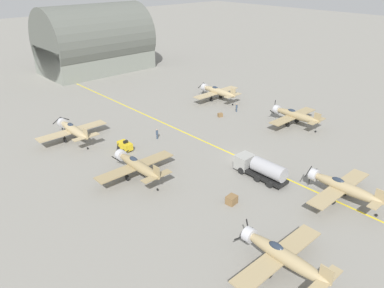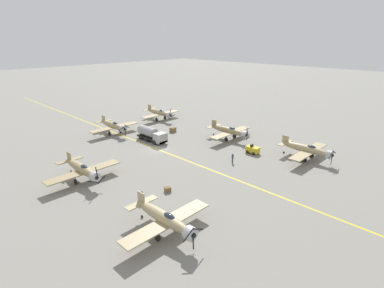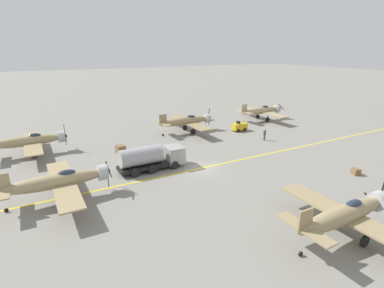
{
  "view_description": "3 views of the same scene",
  "coord_description": "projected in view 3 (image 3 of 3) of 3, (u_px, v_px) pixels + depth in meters",
  "views": [
    {
      "loc": [
        -40.25,
        -32.3,
        27.05
      ],
      "look_at": [
        -6.63,
        4.5,
        3.14
      ],
      "focal_mm": 35.0,
      "sensor_mm": 36.0,
      "label": 1
    },
    {
      "loc": [
        35.9,
        44.98,
        21.53
      ],
      "look_at": [
        -2.96,
        6.81,
        2.13
      ],
      "focal_mm": 28.0,
      "sensor_mm": 36.0,
      "label": 2
    },
    {
      "loc": [
        29.02,
        -17.19,
        13.83
      ],
      "look_at": [
        -2.09,
        0.07,
        2.52
      ],
      "focal_mm": 28.0,
      "sensor_mm": 36.0,
      "label": 3
    }
  ],
  "objects": [
    {
      "name": "airplane_near_center",
      "position": [
        59.0,
        181.0,
        28.07
      ],
      "size": [
        12.0,
        9.98,
        3.65
      ],
      "rotation": [
        0.0,
        0.0,
        0.16
      ],
      "color": "tan",
      "rests_on": "ground"
    },
    {
      "name": "airplane_near_left",
      "position": [
        29.0,
        141.0,
        40.27
      ],
      "size": [
        12.0,
        9.98,
        3.75
      ],
      "rotation": [
        0.0,
        0.0,
        0.19
      ],
      "color": "tan",
      "rests_on": "ground"
    },
    {
      "name": "airplane_mid_right",
      "position": [
        346.0,
        214.0,
        22.44
      ],
      "size": [
        12.0,
        9.98,
        3.8
      ],
      "rotation": [
        0.0,
        0.0,
        0.16
      ],
      "color": "#9B875E",
      "rests_on": "ground"
    },
    {
      "name": "taxiway_stripe",
      "position": [
        200.0,
        168.0,
        36.32
      ],
      "size": [
        0.3,
        160.0,
        0.01
      ],
      "primitive_type": "cube",
      "color": "yellow",
      "rests_on": "ground"
    },
    {
      "name": "fuel_tanker",
      "position": [
        152.0,
        158.0,
        35.57
      ],
      "size": [
        2.67,
        8.0,
        2.98
      ],
      "color": "black",
      "rests_on": "ground"
    },
    {
      "name": "ground_plane",
      "position": [
        200.0,
        168.0,
        36.32
      ],
      "size": [
        400.0,
        400.0,
        0.0
      ],
      "primitive_type": "plane",
      "color": "gray"
    },
    {
      "name": "supply_crate_by_tanker",
      "position": [
        121.0,
        149.0,
        41.54
      ],
      "size": [
        1.43,
        1.24,
        1.1
      ],
      "primitive_type": "cube",
      "rotation": [
        0.0,
        0.0,
        0.11
      ],
      "color": "brown",
      "rests_on": "ground"
    },
    {
      "name": "supply_crate_mid_lane",
      "position": [
        356.0,
        172.0,
        34.46
      ],
      "size": [
        1.06,
        0.96,
        0.73
      ],
      "primitive_type": "cube",
      "rotation": [
        0.0,
        0.0,
        -0.32
      ],
      "color": "brown",
      "rests_on": "ground"
    },
    {
      "name": "airplane_mid_left",
      "position": [
        187.0,
        121.0,
        51.39
      ],
      "size": [
        12.0,
        9.98,
        3.76
      ],
      "rotation": [
        0.0,
        0.0,
        -0.13
      ],
      "color": "#968259",
      "rests_on": "ground"
    },
    {
      "name": "ground_crew_walking",
      "position": [
        265.0,
        134.0,
        47.29
      ],
      "size": [
        0.39,
        0.39,
        1.8
      ],
      "color": "#334256",
      "rests_on": "ground"
    },
    {
      "name": "airplane_far_left",
      "position": [
        262.0,
        111.0,
        60.16
      ],
      "size": [
        12.0,
        9.98,
        3.65
      ],
      "rotation": [
        0.0,
        0.0,
        0.06
      ],
      "color": "tan",
      "rests_on": "ground"
    },
    {
      "name": "tow_tractor",
      "position": [
        239.0,
        126.0,
        52.76
      ],
      "size": [
        1.57,
        2.6,
        1.79
      ],
      "color": "gold",
      "rests_on": "ground"
    }
  ]
}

